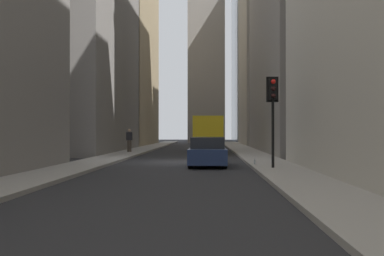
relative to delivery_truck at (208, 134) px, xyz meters
name	(u,v)px	position (x,y,z in m)	size (l,w,h in m)	color
ground_plane	(182,162)	(-11.12, 1.40, -1.46)	(135.00, 135.00, 0.00)	#262628
sidewalk_right	(101,161)	(-11.12, 5.90, -1.39)	(90.00, 2.20, 0.14)	gray
sidewalk_left	(265,161)	(-11.12, -3.10, -1.39)	(90.00, 2.20, 0.14)	gray
building_left_far	(282,44)	(20.35, -9.20, 11.20)	(14.55, 10.00, 25.32)	gray
building_right_far	(109,43)	(17.64, 12.00, 10.91)	(17.50, 10.00, 24.75)	#9E8966
church_spire	(206,17)	(31.98, 0.34, 17.79)	(6.02, 6.02, 36.84)	gray
delivery_truck	(208,134)	(0.00, 0.00, 0.00)	(6.46, 2.25, 2.84)	yellow
sedan_navy	(208,152)	(-13.87, 0.00, -0.80)	(4.30, 1.78, 1.42)	navy
traffic_light_foreground	(273,100)	(-16.32, -2.80, 1.55)	(0.43, 0.52, 3.91)	black
pedestrian	(129,139)	(-1.98, 5.99, -0.36)	(0.26, 0.44, 1.75)	#473D33
discarded_bottle	(255,162)	(-14.47, -2.21, -1.21)	(0.07, 0.07, 0.27)	#999EA3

